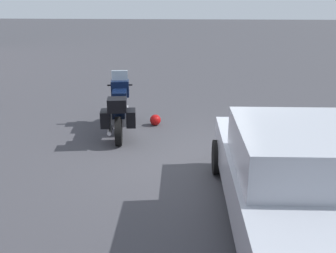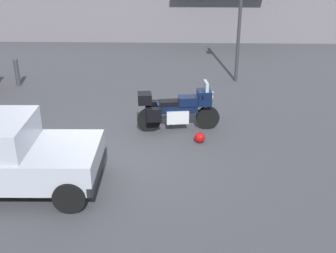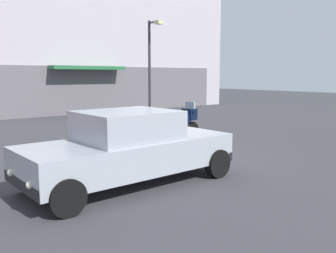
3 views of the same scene
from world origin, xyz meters
name	(u,v)px [view 3 (image 3 of 3)]	position (x,y,z in m)	size (l,w,h in m)	color
ground_plane	(172,157)	(0.00, 0.00, 0.00)	(80.00, 80.00, 0.00)	#38383D
motorcycle	(175,125)	(1.48, 1.63, 0.62)	(2.26, 0.88, 1.36)	black
helmet	(204,140)	(2.08, 0.84, 0.14)	(0.28, 0.28, 0.28)	#990C0C
car_sedan_far	(129,148)	(-2.38, -1.44, 0.78)	(4.61, 1.98, 1.56)	#9EA3AD
streetlamp_curbside	(151,62)	(3.61, 5.88, 2.88)	(0.28, 0.94, 4.73)	#2D2D33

